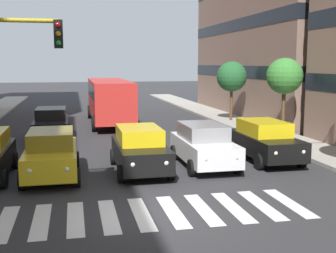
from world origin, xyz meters
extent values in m
plane|color=#2D2D30|center=(0.00, 0.00, 0.00)|extent=(180.00, 180.00, 0.00)
cube|color=black|center=(-14.93, -21.47, 3.55)|extent=(9.37, 20.10, 0.90)
cube|color=black|center=(-14.93, -21.47, 7.09)|extent=(9.37, 20.10, 0.90)
cube|color=silver|center=(-4.05, 0.00, 0.00)|extent=(0.45, 2.80, 0.01)
cube|color=silver|center=(-3.15, 0.00, 0.00)|extent=(0.45, 2.80, 0.01)
cube|color=silver|center=(-2.25, 0.00, 0.00)|extent=(0.45, 2.80, 0.01)
cube|color=silver|center=(-1.35, 0.00, 0.00)|extent=(0.45, 2.80, 0.01)
cube|color=silver|center=(-0.45, 0.00, 0.00)|extent=(0.45, 2.80, 0.01)
cube|color=silver|center=(0.45, 0.00, 0.00)|extent=(0.45, 2.80, 0.01)
cube|color=silver|center=(1.35, 0.00, 0.00)|extent=(0.45, 2.80, 0.01)
cube|color=silver|center=(2.25, 0.00, 0.00)|extent=(0.45, 2.80, 0.01)
cube|color=silver|center=(3.15, 0.00, 0.00)|extent=(0.45, 2.80, 0.01)
cube|color=silver|center=(4.05, 0.00, 0.00)|extent=(0.45, 2.80, 0.01)
cube|color=black|center=(-5.78, -5.50, 0.72)|extent=(1.80, 4.40, 0.80)
cube|color=yellow|center=(-5.78, -5.70, 1.42)|extent=(1.58, 2.46, 0.60)
cylinder|color=black|center=(-6.68, -4.05, 0.32)|extent=(0.22, 0.64, 0.64)
cylinder|color=black|center=(-4.88, -4.05, 0.32)|extent=(0.22, 0.64, 0.64)
cylinder|color=black|center=(-6.68, -6.95, 0.32)|extent=(0.22, 0.64, 0.64)
cylinder|color=black|center=(-4.88, -6.95, 0.32)|extent=(0.22, 0.64, 0.64)
sphere|color=white|center=(-6.36, -3.35, 0.80)|extent=(0.18, 0.18, 0.18)
sphere|color=white|center=(-5.21, -3.35, 0.80)|extent=(0.18, 0.18, 0.18)
cube|color=silver|center=(-2.91, -5.10, 0.72)|extent=(1.80, 4.40, 0.80)
cube|color=gray|center=(-2.91, -5.30, 1.42)|extent=(1.58, 2.46, 0.60)
cylinder|color=black|center=(-3.81, -3.64, 0.32)|extent=(0.22, 0.64, 0.64)
cylinder|color=black|center=(-2.01, -3.64, 0.32)|extent=(0.22, 0.64, 0.64)
cylinder|color=black|center=(-3.81, -6.55, 0.32)|extent=(0.22, 0.64, 0.64)
cylinder|color=black|center=(-2.01, -6.55, 0.32)|extent=(0.22, 0.64, 0.64)
sphere|color=white|center=(-3.49, -2.95, 0.80)|extent=(0.18, 0.18, 0.18)
sphere|color=white|center=(-2.34, -2.95, 0.80)|extent=(0.18, 0.18, 0.18)
cube|color=black|center=(-0.25, -4.77, 0.72)|extent=(1.80, 4.40, 0.80)
cube|color=yellow|center=(-0.25, -4.97, 1.42)|extent=(1.58, 2.46, 0.60)
cylinder|color=black|center=(-1.15, -3.32, 0.32)|extent=(0.22, 0.64, 0.64)
cylinder|color=black|center=(0.65, -3.32, 0.32)|extent=(0.22, 0.64, 0.64)
cylinder|color=black|center=(-1.15, -6.22, 0.32)|extent=(0.22, 0.64, 0.64)
cylinder|color=black|center=(0.65, -6.22, 0.32)|extent=(0.22, 0.64, 0.64)
sphere|color=white|center=(-0.82, -2.62, 0.80)|extent=(0.18, 0.18, 0.18)
sphere|color=white|center=(0.33, -2.62, 0.80)|extent=(0.18, 0.18, 0.18)
cube|color=gold|center=(3.06, -4.60, 0.72)|extent=(1.80, 4.40, 0.80)
cube|color=olive|center=(3.06, -4.80, 1.42)|extent=(1.58, 2.46, 0.60)
cylinder|color=black|center=(2.16, -3.15, 0.32)|extent=(0.22, 0.64, 0.64)
cylinder|color=black|center=(3.96, -3.15, 0.32)|extent=(0.22, 0.64, 0.64)
cylinder|color=black|center=(2.16, -6.05, 0.32)|extent=(0.22, 0.64, 0.64)
cylinder|color=black|center=(3.96, -6.05, 0.32)|extent=(0.22, 0.64, 0.64)
sphere|color=white|center=(2.48, -2.45, 0.80)|extent=(0.18, 0.18, 0.18)
sphere|color=white|center=(3.64, -2.45, 0.80)|extent=(0.18, 0.18, 0.18)
cylinder|color=black|center=(4.58, -3.46, 0.32)|extent=(0.22, 0.64, 0.64)
cylinder|color=black|center=(4.58, -6.37, 0.32)|extent=(0.22, 0.64, 0.64)
cube|color=black|center=(3.44, -13.14, 0.72)|extent=(1.80, 4.40, 0.80)
cube|color=black|center=(3.44, -13.34, 1.42)|extent=(1.58, 2.46, 0.60)
cylinder|color=black|center=(2.54, -11.69, 0.32)|extent=(0.22, 0.64, 0.64)
cylinder|color=black|center=(4.34, -11.69, 0.32)|extent=(0.22, 0.64, 0.64)
cylinder|color=black|center=(2.54, -14.59, 0.32)|extent=(0.22, 0.64, 0.64)
cylinder|color=black|center=(4.34, -14.59, 0.32)|extent=(0.22, 0.64, 0.64)
sphere|color=white|center=(2.86, -10.99, 0.80)|extent=(0.18, 0.18, 0.18)
sphere|color=white|center=(4.02, -10.99, 0.80)|extent=(0.18, 0.18, 0.18)
cube|color=red|center=(-0.25, -19.03, 1.75)|extent=(2.50, 10.50, 2.50)
cube|color=black|center=(-0.25, -19.03, 2.30)|extent=(2.52, 9.87, 0.80)
cylinder|color=black|center=(-1.50, -15.35, 0.50)|extent=(0.28, 1.00, 1.00)
cylinder|color=black|center=(1.00, -15.35, 0.50)|extent=(0.28, 1.00, 1.00)
cylinder|color=black|center=(-1.50, -22.18, 0.50)|extent=(0.28, 1.00, 1.00)
cylinder|color=black|center=(1.00, -22.18, 0.50)|extent=(0.28, 1.00, 1.00)
cube|color=black|center=(2.56, -0.89, 4.95)|extent=(0.24, 0.28, 0.76)
sphere|color=red|center=(2.56, -0.74, 5.19)|extent=(0.14, 0.14, 0.14)
sphere|color=orange|center=(2.56, -0.74, 4.95)|extent=(0.14, 0.14, 0.14)
sphere|color=green|center=(2.56, -0.74, 4.71)|extent=(0.14, 0.14, 0.14)
cylinder|color=#513823|center=(-8.88, -10.04, 1.53)|extent=(0.20, 0.20, 2.76)
sphere|color=#387F33|center=(-8.88, -10.04, 3.50)|extent=(1.94, 1.94, 1.94)
cylinder|color=#513823|center=(-8.78, -17.76, 1.38)|extent=(0.20, 0.20, 2.46)
sphere|color=#235B2D|center=(-8.78, -17.76, 3.25)|extent=(2.14, 2.14, 2.14)
camera|label=1|loc=(2.21, 11.66, 4.15)|focal=46.86mm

